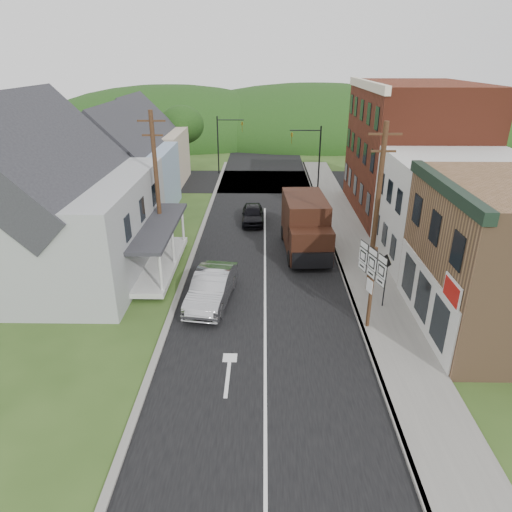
{
  "coord_description": "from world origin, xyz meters",
  "views": [
    {
      "loc": [
        -0.12,
        -18.54,
        11.83
      ],
      "look_at": [
        -0.49,
        3.2,
        2.2
      ],
      "focal_mm": 32.0,
      "sensor_mm": 36.0,
      "label": 1
    }
  ],
  "objects_px": {
    "route_sign_cluster": "(372,276)",
    "warning_sign": "(386,273)",
    "silver_sedan": "(212,288)",
    "dark_sedan": "(253,214)",
    "delivery_van": "(306,226)"
  },
  "relations": [
    {
      "from": "warning_sign",
      "to": "route_sign_cluster",
      "type": "bearing_deg",
      "value": -143.55
    },
    {
      "from": "silver_sedan",
      "to": "route_sign_cluster",
      "type": "height_order",
      "value": "route_sign_cluster"
    },
    {
      "from": "dark_sedan",
      "to": "delivery_van",
      "type": "xyz_separation_m",
      "value": [
        3.52,
        -5.58,
        1.1
      ]
    },
    {
      "from": "route_sign_cluster",
      "to": "silver_sedan",
      "type": "bearing_deg",
      "value": 145.41
    },
    {
      "from": "route_sign_cluster",
      "to": "warning_sign",
      "type": "xyz_separation_m",
      "value": [
        1.18,
        1.91,
        -0.77
      ]
    },
    {
      "from": "silver_sedan",
      "to": "delivery_van",
      "type": "bearing_deg",
      "value": 59.49
    },
    {
      "from": "dark_sedan",
      "to": "warning_sign",
      "type": "xyz_separation_m",
      "value": [
        6.86,
        -12.8,
        1.3
      ]
    },
    {
      "from": "silver_sedan",
      "to": "warning_sign",
      "type": "height_order",
      "value": "warning_sign"
    },
    {
      "from": "route_sign_cluster",
      "to": "warning_sign",
      "type": "relative_size",
      "value": 1.4
    },
    {
      "from": "silver_sedan",
      "to": "delivery_van",
      "type": "relative_size",
      "value": 0.79
    },
    {
      "from": "dark_sedan",
      "to": "route_sign_cluster",
      "type": "height_order",
      "value": "route_sign_cluster"
    },
    {
      "from": "silver_sedan",
      "to": "warning_sign",
      "type": "bearing_deg",
      "value": 4.77
    },
    {
      "from": "dark_sedan",
      "to": "warning_sign",
      "type": "distance_m",
      "value": 14.58
    },
    {
      "from": "delivery_van",
      "to": "warning_sign",
      "type": "height_order",
      "value": "delivery_van"
    },
    {
      "from": "dark_sedan",
      "to": "route_sign_cluster",
      "type": "relative_size",
      "value": 1.0
    }
  ]
}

